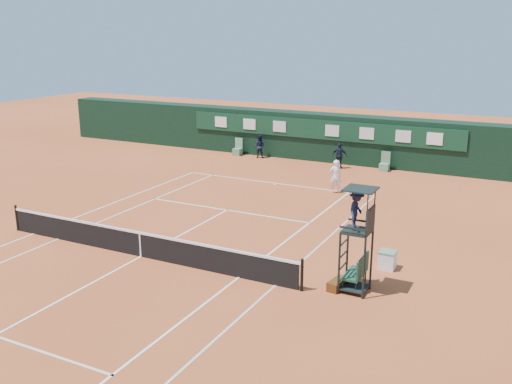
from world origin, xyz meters
TOP-DOWN VIEW (x-y plane):
  - ground at (0.00, 0.00)m, footprint 90.00×90.00m
  - court_lines at (0.00, 0.00)m, footprint 11.05×23.85m
  - tennis_net at (0.00, 0.00)m, footprint 12.90×0.10m
  - back_wall at (0.00, 18.74)m, footprint 40.00×1.65m
  - linesman_chair_left at (-5.50, 17.48)m, footprint 0.55×0.50m
  - linesman_chair_right at (4.50, 17.48)m, footprint 0.55×0.50m
  - umpire_chair at (7.89, 0.74)m, footprint 0.96×0.95m
  - player_bench at (7.91, 1.07)m, footprint 0.55×1.20m
  - tennis_bag at (7.37, 0.67)m, footprint 0.50×0.88m
  - cooler at (8.38, 3.03)m, footprint 0.57×0.57m
  - tennis_ball at (4.38, 8.02)m, footprint 0.06×0.06m
  - player at (3.47, 11.57)m, footprint 0.76×0.68m
  - ball_kid_left at (-3.85, 17.46)m, footprint 0.81×0.67m
  - ball_kid_right at (1.87, 16.89)m, footprint 0.97×0.53m

SIDE VIEW (x-z plane):
  - ground at x=0.00m, z-range 0.00..0.00m
  - court_lines at x=0.00m, z-range 0.00..0.01m
  - tennis_ball at x=4.38m, z-range 0.00..0.06m
  - tennis_bag at x=7.37m, z-range 0.00..0.31m
  - linesman_chair_left at x=-5.50m, z-range -0.26..0.89m
  - linesman_chair_right at x=4.50m, z-range -0.26..0.89m
  - cooler at x=8.38m, z-range 0.00..0.65m
  - tennis_net at x=0.00m, z-range -0.04..1.06m
  - player_bench at x=7.91m, z-range 0.05..1.15m
  - ball_kid_left at x=-3.85m, z-range 0.00..1.53m
  - ball_kid_right at x=1.87m, z-range 0.00..1.57m
  - player at x=3.47m, z-range 0.00..1.74m
  - back_wall at x=0.00m, z-range 0.01..3.01m
  - umpire_chair at x=7.89m, z-range 0.75..4.17m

